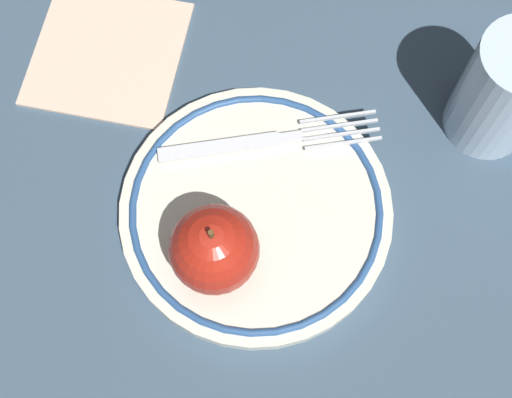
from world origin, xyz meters
TOP-DOWN VIEW (x-y plane):
  - ground_plane at (0.00, 0.00)m, footprint 2.00×2.00m
  - plate at (0.01, -0.02)m, footprint 0.22×0.22m
  - apple_red_whole at (0.01, 0.04)m, footprint 0.07×0.07m
  - fork at (0.03, -0.07)m, footprint 0.16×0.12m
  - drinking_glass at (-0.13, -0.17)m, footprint 0.07×0.07m
  - napkin_folded at (0.19, -0.10)m, footprint 0.15×0.15m

SIDE VIEW (x-z plane):
  - ground_plane at x=0.00m, z-range 0.00..0.00m
  - napkin_folded at x=0.19m, z-range 0.00..0.01m
  - plate at x=0.01m, z-range 0.00..0.02m
  - fork at x=0.03m, z-range 0.02..0.02m
  - apple_red_whole at x=0.01m, z-range 0.01..0.09m
  - drinking_glass at x=-0.13m, z-range 0.00..0.11m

